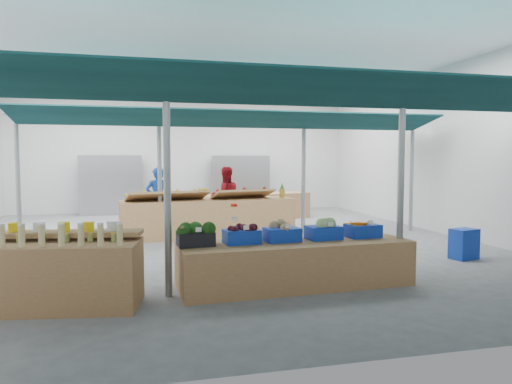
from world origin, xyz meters
TOP-DOWN VIEW (x-y plane):
  - floor at (0.00, 0.00)m, footprint 13.00×13.00m
  - hall at (0.00, 1.44)m, footprint 13.00×13.00m
  - pole_grid at (0.75, -1.75)m, footprint 10.00×4.60m
  - awnings at (0.75, -1.75)m, footprint 9.50×7.08m
  - back_shelving_left at (-2.50, 6.00)m, footprint 2.00×0.50m
  - back_shelving_right at (2.00, 6.00)m, footprint 2.00×0.50m
  - bottle_shelf at (-2.30, -4.17)m, footprint 1.97×1.37m
  - veg_counter at (0.85, -3.85)m, footprint 3.47×1.31m
  - fruit_counter at (0.17, 0.84)m, footprint 4.28×1.42m
  - far_counter at (1.55, 3.41)m, footprint 4.59×2.25m
  - crate_stack at (4.52, -2.88)m, footprint 0.54×0.44m
  - vendor_left at (-1.03, 1.94)m, footprint 0.65×0.46m
  - vendor_right at (0.77, 1.94)m, footprint 0.88×0.72m
  - crate_broccoli at (-0.62, -3.92)m, footprint 0.53×0.43m
  - crate_beets at (0.04, -3.89)m, footprint 0.53×0.43m
  - crate_celeriac at (0.66, -3.86)m, footprint 0.53×0.43m
  - crate_cabbage at (1.32, -3.82)m, footprint 0.53×0.43m
  - crate_carrots at (1.99, -3.79)m, footprint 0.53×0.43m
  - sparrow at (-0.77, -4.04)m, footprint 0.12×0.09m
  - pole_ribbon at (0.15, -2.71)m, footprint 0.12×0.12m
  - apple_heap_yellow at (-0.81, 0.64)m, footprint 2.00×1.07m
  - apple_heap_red at (1.03, 0.82)m, footprint 1.61×0.99m
  - pineapple at (2.07, 0.93)m, footprint 0.14×0.14m

SIDE VIEW (x-z plane):
  - floor at x=0.00m, z-range 0.00..0.00m
  - crate_stack at x=4.52m, z-range 0.00..0.57m
  - veg_counter at x=0.85m, z-range 0.00..0.66m
  - far_counter at x=1.55m, z-range 0.00..0.82m
  - fruit_counter at x=0.17m, z-range 0.00..0.90m
  - bottle_shelf at x=-2.30m, z-range -0.10..1.01m
  - crate_carrots at x=1.99m, z-range 0.63..0.92m
  - crate_beets at x=0.04m, z-range 0.65..0.94m
  - crate_celeriac at x=0.66m, z-range 0.65..0.97m
  - crate_broccoli at x=-0.62m, z-range 0.65..1.00m
  - crate_cabbage at x=1.32m, z-range 0.65..1.00m
  - vendor_left at x=-1.03m, z-range 0.00..1.68m
  - vendor_right at x=0.77m, z-range 0.00..1.68m
  - sparrow at x=-0.77m, z-range 0.86..0.97m
  - back_shelving_left at x=-2.50m, z-range 0.00..2.00m
  - back_shelving_right at x=2.00m, z-range 0.00..2.00m
  - apple_heap_yellow at x=-0.81m, z-range 0.93..1.20m
  - apple_heap_red at x=1.03m, z-range 0.93..1.20m
  - pole_ribbon at x=0.15m, z-range 0.94..1.22m
  - pineapple at x=2.07m, z-range 0.89..1.28m
  - pole_grid at x=0.75m, z-range 0.31..3.31m
  - hall at x=0.00m, z-range -3.85..9.15m
  - awnings at x=0.75m, z-range 2.63..2.93m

